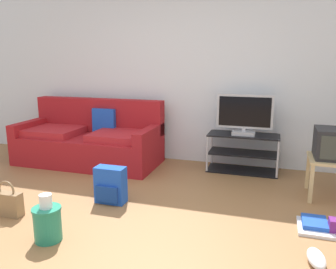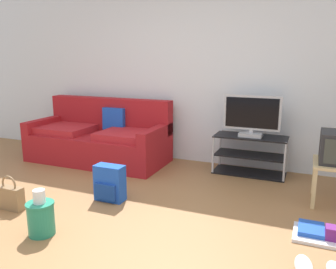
{
  "view_description": "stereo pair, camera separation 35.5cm",
  "coord_description": "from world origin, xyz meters",
  "px_view_note": "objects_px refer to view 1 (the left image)",
  "views": [
    {
      "loc": [
        1.31,
        -2.55,
        1.54
      ],
      "look_at": [
        0.2,
        1.02,
        0.71
      ],
      "focal_mm": 36.85,
      "sensor_mm": 36.0,
      "label": 1
    },
    {
      "loc": [
        1.65,
        -2.43,
        1.54
      ],
      "look_at": [
        0.2,
        1.02,
        0.71
      ],
      "focal_mm": 36.85,
      "sensor_mm": 36.0,
      "label": 2
    }
  ],
  "objects_px": {
    "crt_tv": "(335,144)",
    "sneakers_pair": "(332,261)",
    "backpack": "(111,185)",
    "cleaning_bucket": "(47,221)",
    "floor_tray": "(326,227)",
    "tv_stand": "(243,153)",
    "couch": "(90,141)",
    "handbag": "(8,203)",
    "flat_tv": "(244,115)",
    "side_table": "(333,165)"
  },
  "relations": [
    {
      "from": "side_table",
      "to": "crt_tv",
      "type": "relative_size",
      "value": 1.18
    },
    {
      "from": "crt_tv",
      "to": "sneakers_pair",
      "type": "relative_size",
      "value": 1.08
    },
    {
      "from": "flat_tv",
      "to": "side_table",
      "type": "height_order",
      "value": "flat_tv"
    },
    {
      "from": "tv_stand",
      "to": "floor_tray",
      "type": "relative_size",
      "value": 1.92
    },
    {
      "from": "flat_tv",
      "to": "handbag",
      "type": "bearing_deg",
      "value": -135.17
    },
    {
      "from": "tv_stand",
      "to": "backpack",
      "type": "height_order",
      "value": "tv_stand"
    },
    {
      "from": "backpack",
      "to": "handbag",
      "type": "xyz_separation_m",
      "value": [
        -0.83,
        -0.6,
        -0.06
      ]
    },
    {
      "from": "flat_tv",
      "to": "floor_tray",
      "type": "xyz_separation_m",
      "value": [
        0.89,
        -1.48,
        -0.75
      ]
    },
    {
      "from": "backpack",
      "to": "sneakers_pair",
      "type": "distance_m",
      "value": 2.21
    },
    {
      "from": "couch",
      "to": "flat_tv",
      "type": "xyz_separation_m",
      "value": [
        2.22,
        0.22,
        0.46
      ]
    },
    {
      "from": "handbag",
      "to": "backpack",
      "type": "bearing_deg",
      "value": 35.74
    },
    {
      "from": "couch",
      "to": "crt_tv",
      "type": "xyz_separation_m",
      "value": [
        3.26,
        -0.4,
        0.29
      ]
    },
    {
      "from": "flat_tv",
      "to": "side_table",
      "type": "distance_m",
      "value": 1.28
    },
    {
      "from": "backpack",
      "to": "sneakers_pair",
      "type": "height_order",
      "value": "backpack"
    },
    {
      "from": "couch",
      "to": "tv_stand",
      "type": "xyz_separation_m",
      "value": [
        2.22,
        0.24,
        -0.07
      ]
    },
    {
      "from": "backpack",
      "to": "side_table",
      "type": "bearing_deg",
      "value": 8.38
    },
    {
      "from": "tv_stand",
      "to": "backpack",
      "type": "relative_size",
      "value": 2.39
    },
    {
      "from": "handbag",
      "to": "sneakers_pair",
      "type": "relative_size",
      "value": 0.91
    },
    {
      "from": "backpack",
      "to": "handbag",
      "type": "height_order",
      "value": "backpack"
    },
    {
      "from": "floor_tray",
      "to": "backpack",
      "type": "bearing_deg",
      "value": -179.84
    },
    {
      "from": "couch",
      "to": "side_table",
      "type": "distance_m",
      "value": 3.28
    },
    {
      "from": "crt_tv",
      "to": "backpack",
      "type": "distance_m",
      "value": 2.49
    },
    {
      "from": "floor_tray",
      "to": "handbag",
      "type": "bearing_deg",
      "value": -168.57
    },
    {
      "from": "couch",
      "to": "side_table",
      "type": "bearing_deg",
      "value": -7.22
    },
    {
      "from": "tv_stand",
      "to": "floor_tray",
      "type": "distance_m",
      "value": 1.76
    },
    {
      "from": "backpack",
      "to": "cleaning_bucket",
      "type": "height_order",
      "value": "cleaning_bucket"
    },
    {
      "from": "floor_tray",
      "to": "flat_tv",
      "type": "bearing_deg",
      "value": 121.16
    },
    {
      "from": "flat_tv",
      "to": "handbag",
      "type": "relative_size",
      "value": 2.03
    },
    {
      "from": "tv_stand",
      "to": "floor_tray",
      "type": "height_order",
      "value": "tv_stand"
    },
    {
      "from": "side_table",
      "to": "crt_tv",
      "type": "distance_m",
      "value": 0.24
    },
    {
      "from": "flat_tv",
      "to": "crt_tv",
      "type": "relative_size",
      "value": 1.7
    },
    {
      "from": "side_table",
      "to": "backpack",
      "type": "xyz_separation_m",
      "value": [
        -2.3,
        -0.85,
        -0.19
      ]
    },
    {
      "from": "flat_tv",
      "to": "backpack",
      "type": "xyz_separation_m",
      "value": [
        -1.26,
        -1.48,
        -0.6
      ]
    },
    {
      "from": "couch",
      "to": "handbag",
      "type": "xyz_separation_m",
      "value": [
        0.13,
        -1.86,
        -0.2
      ]
    },
    {
      "from": "tv_stand",
      "to": "sneakers_pair",
      "type": "bearing_deg",
      "value": -67.43
    },
    {
      "from": "backpack",
      "to": "cleaning_bucket",
      "type": "xyz_separation_m",
      "value": [
        -0.15,
        -0.89,
        -0.02
      ]
    },
    {
      "from": "tv_stand",
      "to": "backpack",
      "type": "xyz_separation_m",
      "value": [
        -1.26,
        -1.51,
        -0.07
      ]
    },
    {
      "from": "tv_stand",
      "to": "handbag",
      "type": "height_order",
      "value": "tv_stand"
    },
    {
      "from": "flat_tv",
      "to": "backpack",
      "type": "height_order",
      "value": "flat_tv"
    },
    {
      "from": "backpack",
      "to": "handbag",
      "type": "relative_size",
      "value": 1.09
    },
    {
      "from": "handbag",
      "to": "floor_tray",
      "type": "height_order",
      "value": "handbag"
    },
    {
      "from": "crt_tv",
      "to": "couch",
      "type": "bearing_deg",
      "value": 173.06
    },
    {
      "from": "tv_stand",
      "to": "crt_tv",
      "type": "height_order",
      "value": "crt_tv"
    },
    {
      "from": "sneakers_pair",
      "to": "side_table",
      "type": "bearing_deg",
      "value": 83.36
    },
    {
      "from": "sneakers_pair",
      "to": "tv_stand",
      "type": "bearing_deg",
      "value": 112.57
    },
    {
      "from": "sneakers_pair",
      "to": "couch",
      "type": "bearing_deg",
      "value": 149.16
    },
    {
      "from": "crt_tv",
      "to": "backpack",
      "type": "xyz_separation_m",
      "value": [
        -2.3,
        -0.87,
        -0.43
      ]
    },
    {
      "from": "couch",
      "to": "handbag",
      "type": "distance_m",
      "value": 1.88
    },
    {
      "from": "crt_tv",
      "to": "tv_stand",
      "type": "bearing_deg",
      "value": 148.34
    },
    {
      "from": "handbag",
      "to": "cleaning_bucket",
      "type": "distance_m",
      "value": 0.74
    }
  ]
}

